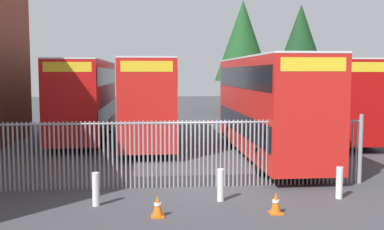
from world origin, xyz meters
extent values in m
plane|color=#3D3D42|center=(0.00, 8.00, 0.00)|extent=(100.00, 100.00, 0.00)
cylinder|color=gray|center=(-6.44, 0.00, 1.10)|extent=(0.06, 0.06, 2.20)
cylinder|color=gray|center=(-6.30, 0.00, 1.10)|extent=(0.06, 0.06, 2.20)
cylinder|color=gray|center=(-6.16, 0.00, 1.10)|extent=(0.06, 0.06, 2.20)
cylinder|color=gray|center=(-6.02, 0.00, 1.10)|extent=(0.06, 0.06, 2.20)
cylinder|color=gray|center=(-5.88, 0.00, 1.10)|extent=(0.06, 0.06, 2.20)
cylinder|color=gray|center=(-5.74, 0.00, 1.10)|extent=(0.06, 0.06, 2.20)
cylinder|color=gray|center=(-5.60, 0.00, 1.10)|extent=(0.06, 0.06, 2.20)
cylinder|color=gray|center=(-5.46, 0.00, 1.10)|extent=(0.06, 0.06, 2.20)
cylinder|color=gray|center=(-5.32, 0.00, 1.10)|extent=(0.06, 0.06, 2.20)
cylinder|color=gray|center=(-5.18, 0.00, 1.10)|extent=(0.06, 0.06, 2.20)
cylinder|color=gray|center=(-5.04, 0.00, 1.10)|extent=(0.06, 0.06, 2.20)
cylinder|color=gray|center=(-4.90, 0.00, 1.10)|extent=(0.06, 0.06, 2.20)
cylinder|color=gray|center=(-4.75, 0.00, 1.10)|extent=(0.06, 0.06, 2.20)
cylinder|color=gray|center=(-4.61, 0.00, 1.10)|extent=(0.06, 0.06, 2.20)
cylinder|color=gray|center=(-4.47, 0.00, 1.10)|extent=(0.06, 0.06, 2.20)
cylinder|color=gray|center=(-4.33, 0.00, 1.10)|extent=(0.06, 0.06, 2.20)
cylinder|color=gray|center=(-4.19, 0.00, 1.10)|extent=(0.06, 0.06, 2.20)
cylinder|color=gray|center=(-4.05, 0.00, 1.10)|extent=(0.06, 0.06, 2.20)
cylinder|color=gray|center=(-3.91, 0.00, 1.10)|extent=(0.06, 0.06, 2.20)
cylinder|color=gray|center=(-3.77, 0.00, 1.10)|extent=(0.06, 0.06, 2.20)
cylinder|color=gray|center=(-3.63, 0.00, 1.10)|extent=(0.06, 0.06, 2.20)
cylinder|color=gray|center=(-3.49, 0.00, 1.10)|extent=(0.06, 0.06, 2.20)
cylinder|color=gray|center=(-3.35, 0.00, 1.10)|extent=(0.06, 0.06, 2.20)
cylinder|color=gray|center=(-3.21, 0.00, 1.10)|extent=(0.06, 0.06, 2.20)
cylinder|color=gray|center=(-3.07, 0.00, 1.10)|extent=(0.06, 0.06, 2.20)
cylinder|color=gray|center=(-2.93, 0.00, 1.10)|extent=(0.06, 0.06, 2.20)
cylinder|color=gray|center=(-2.79, 0.00, 1.10)|extent=(0.06, 0.06, 2.20)
cylinder|color=gray|center=(-2.65, 0.00, 1.10)|extent=(0.06, 0.06, 2.20)
cylinder|color=gray|center=(-2.51, 0.00, 1.10)|extent=(0.06, 0.06, 2.20)
cylinder|color=gray|center=(-2.37, 0.00, 1.10)|extent=(0.06, 0.06, 2.20)
cylinder|color=gray|center=(-2.23, 0.00, 1.10)|extent=(0.06, 0.06, 2.20)
cylinder|color=gray|center=(-2.09, 0.00, 1.10)|extent=(0.06, 0.06, 2.20)
cylinder|color=gray|center=(-1.95, 0.00, 1.10)|extent=(0.06, 0.06, 2.20)
cylinder|color=gray|center=(-1.81, 0.00, 1.10)|extent=(0.06, 0.06, 2.20)
cylinder|color=gray|center=(-1.67, 0.00, 1.10)|extent=(0.06, 0.06, 2.20)
cylinder|color=gray|center=(-1.53, 0.00, 1.10)|extent=(0.06, 0.06, 2.20)
cylinder|color=gray|center=(-1.39, 0.00, 1.10)|extent=(0.06, 0.06, 2.20)
cylinder|color=gray|center=(-1.25, 0.00, 1.10)|extent=(0.06, 0.06, 2.20)
cylinder|color=gray|center=(-1.11, 0.00, 1.10)|extent=(0.06, 0.06, 2.20)
cylinder|color=gray|center=(-0.97, 0.00, 1.10)|extent=(0.06, 0.06, 2.20)
cylinder|color=gray|center=(-0.83, 0.00, 1.10)|extent=(0.06, 0.06, 2.20)
cylinder|color=gray|center=(-0.69, 0.00, 1.10)|extent=(0.06, 0.06, 2.20)
cylinder|color=gray|center=(-0.55, 0.00, 1.10)|extent=(0.06, 0.06, 2.20)
cylinder|color=gray|center=(-0.41, 0.00, 1.10)|extent=(0.06, 0.06, 2.20)
cylinder|color=gray|center=(-0.27, 0.00, 1.10)|extent=(0.06, 0.06, 2.20)
cylinder|color=gray|center=(-0.13, 0.00, 1.10)|extent=(0.06, 0.06, 2.20)
cylinder|color=gray|center=(0.01, 0.00, 1.10)|extent=(0.06, 0.06, 2.20)
cylinder|color=gray|center=(0.15, 0.00, 1.10)|extent=(0.06, 0.06, 2.20)
cylinder|color=gray|center=(0.29, 0.00, 1.10)|extent=(0.06, 0.06, 2.20)
cylinder|color=gray|center=(0.43, 0.00, 1.10)|extent=(0.06, 0.06, 2.20)
cylinder|color=gray|center=(0.57, 0.00, 1.10)|extent=(0.06, 0.06, 2.20)
cylinder|color=gray|center=(0.71, 0.00, 1.10)|extent=(0.06, 0.06, 2.20)
cylinder|color=gray|center=(0.86, 0.00, 1.10)|extent=(0.06, 0.06, 2.20)
cylinder|color=gray|center=(1.00, 0.00, 1.10)|extent=(0.06, 0.06, 2.20)
cylinder|color=gray|center=(1.14, 0.00, 1.10)|extent=(0.06, 0.06, 2.20)
cylinder|color=gray|center=(1.28, 0.00, 1.10)|extent=(0.06, 0.06, 2.20)
cylinder|color=gray|center=(1.42, 0.00, 1.10)|extent=(0.06, 0.06, 2.20)
cylinder|color=gray|center=(1.56, 0.00, 1.10)|extent=(0.06, 0.06, 2.20)
cylinder|color=gray|center=(1.70, 0.00, 1.10)|extent=(0.06, 0.06, 2.20)
cylinder|color=gray|center=(1.84, 0.00, 1.10)|extent=(0.06, 0.06, 2.20)
cylinder|color=gray|center=(1.98, 0.00, 1.10)|extent=(0.06, 0.06, 2.20)
cylinder|color=gray|center=(2.12, 0.00, 1.10)|extent=(0.06, 0.06, 2.20)
cylinder|color=gray|center=(2.26, 0.00, 1.10)|extent=(0.06, 0.06, 2.20)
cylinder|color=gray|center=(2.40, 0.00, 1.10)|extent=(0.06, 0.06, 2.20)
cylinder|color=gray|center=(2.54, 0.00, 1.10)|extent=(0.06, 0.06, 2.20)
cylinder|color=gray|center=(2.68, 0.00, 1.10)|extent=(0.06, 0.06, 2.20)
cylinder|color=gray|center=(2.82, 0.00, 1.10)|extent=(0.06, 0.06, 2.20)
cylinder|color=gray|center=(2.96, 0.00, 1.10)|extent=(0.06, 0.06, 2.20)
cylinder|color=gray|center=(3.10, 0.00, 1.10)|extent=(0.06, 0.06, 2.20)
cylinder|color=gray|center=(3.24, 0.00, 1.10)|extent=(0.06, 0.06, 2.20)
cylinder|color=gray|center=(3.38, 0.00, 1.10)|extent=(0.06, 0.06, 2.20)
cylinder|color=gray|center=(3.52, 0.00, 1.10)|extent=(0.06, 0.06, 2.20)
cylinder|color=gray|center=(3.66, 0.00, 1.10)|extent=(0.06, 0.06, 2.20)
cylinder|color=gray|center=(3.80, 0.00, 1.10)|extent=(0.06, 0.06, 2.20)
cylinder|color=gray|center=(3.94, 0.00, 1.10)|extent=(0.06, 0.06, 2.20)
cylinder|color=gray|center=(4.08, 0.00, 1.10)|extent=(0.06, 0.06, 2.20)
cylinder|color=gray|center=(4.22, 0.00, 1.10)|extent=(0.06, 0.06, 2.20)
cylinder|color=gray|center=(4.36, 0.00, 1.10)|extent=(0.06, 0.06, 2.20)
cylinder|color=gray|center=(4.50, 0.00, 1.10)|extent=(0.06, 0.06, 2.20)
cylinder|color=gray|center=(4.64, 0.00, 1.10)|extent=(0.06, 0.06, 2.20)
cylinder|color=gray|center=(4.78, 0.00, 1.10)|extent=(0.06, 0.06, 2.20)
cylinder|color=gray|center=(4.92, 0.00, 1.10)|extent=(0.06, 0.06, 2.20)
cylinder|color=gray|center=(5.06, 0.00, 1.10)|extent=(0.06, 0.06, 2.20)
cylinder|color=gray|center=(5.20, 0.00, 1.10)|extent=(0.06, 0.06, 2.20)
cylinder|color=gray|center=(5.34, 0.00, 1.10)|extent=(0.06, 0.06, 2.20)
cylinder|color=gray|center=(-1.32, 0.00, 2.12)|extent=(13.32, 0.07, 0.07)
cylinder|color=gray|center=(5.34, 0.00, 1.18)|extent=(0.14, 0.14, 2.35)
cube|color=red|center=(3.41, 4.77, 2.35)|extent=(2.50, 10.80, 4.00)
cube|color=black|center=(3.41, 4.77, 1.55)|extent=(2.54, 10.37, 0.90)
cube|color=black|center=(3.41, 4.77, 3.55)|extent=(2.54, 10.37, 0.90)
cube|color=yellow|center=(3.41, -0.58, 4.00)|extent=(2.12, 0.12, 0.44)
cube|color=silver|center=(3.41, 4.77, 4.38)|extent=(2.50, 10.80, 0.08)
cylinder|color=black|center=(2.31, 1.43, 0.52)|extent=(0.30, 1.04, 1.04)
cylinder|color=black|center=(4.51, 1.43, 0.52)|extent=(0.30, 1.04, 1.04)
cylinder|color=black|center=(2.31, 7.74, 0.52)|extent=(0.30, 1.04, 1.04)
cylinder|color=black|center=(4.51, 7.74, 0.52)|extent=(0.30, 1.04, 1.04)
cube|color=red|center=(-5.36, 11.39, 2.35)|extent=(2.50, 10.80, 4.00)
cube|color=black|center=(-5.36, 11.39, 1.55)|extent=(2.54, 10.37, 0.90)
cube|color=black|center=(-5.36, 11.39, 3.55)|extent=(2.54, 10.37, 0.90)
cube|color=yellow|center=(-5.36, 6.04, 4.00)|extent=(2.12, 0.12, 0.44)
cube|color=silver|center=(-5.36, 11.39, 4.38)|extent=(2.50, 10.80, 0.08)
cylinder|color=black|center=(-6.46, 8.04, 0.52)|extent=(0.30, 1.04, 1.04)
cylinder|color=black|center=(-4.26, 8.04, 0.52)|extent=(0.30, 1.04, 1.04)
cylinder|color=black|center=(-6.46, 14.36, 0.52)|extent=(0.30, 1.04, 1.04)
cylinder|color=black|center=(-4.26, 14.36, 0.52)|extent=(0.30, 1.04, 1.04)
cube|color=red|center=(-1.84, 9.45, 2.35)|extent=(2.50, 10.80, 4.00)
cube|color=black|center=(-1.84, 9.45, 1.55)|extent=(2.54, 10.37, 0.90)
cube|color=black|center=(-1.84, 9.45, 3.55)|extent=(2.54, 10.37, 0.90)
cube|color=yellow|center=(-1.84, 4.10, 4.00)|extent=(2.12, 0.12, 0.44)
cube|color=silver|center=(-1.84, 9.45, 4.38)|extent=(2.50, 10.80, 0.08)
cylinder|color=black|center=(-2.94, 6.10, 0.52)|extent=(0.30, 1.04, 1.04)
cylinder|color=black|center=(-0.74, 6.10, 0.52)|extent=(0.30, 1.04, 1.04)
cylinder|color=black|center=(-2.94, 12.42, 0.52)|extent=(0.30, 1.04, 1.04)
cylinder|color=black|center=(-0.74, 12.42, 0.52)|extent=(0.30, 1.04, 1.04)
cube|color=#B70C0C|center=(8.07, 10.41, 2.35)|extent=(2.50, 10.80, 4.00)
cube|color=black|center=(8.07, 10.41, 1.55)|extent=(2.54, 10.37, 0.90)
cube|color=black|center=(8.07, 10.41, 3.55)|extent=(2.54, 10.37, 0.90)
cube|color=yellow|center=(8.07, 5.06, 4.00)|extent=(2.12, 0.12, 0.44)
cube|color=silver|center=(8.07, 10.41, 4.38)|extent=(2.50, 10.80, 0.08)
cylinder|color=black|center=(6.97, 7.07, 0.52)|extent=(0.30, 1.04, 1.04)
cylinder|color=black|center=(9.17, 7.07, 0.52)|extent=(0.30, 1.04, 1.04)
cylinder|color=black|center=(6.97, 13.38, 0.52)|extent=(0.30, 1.04, 1.04)
cylinder|color=black|center=(9.17, 13.38, 0.52)|extent=(0.30, 1.04, 1.04)
cylinder|color=silver|center=(-3.26, -1.84, 0.47)|extent=(0.20, 0.20, 0.95)
cylinder|color=silver|center=(0.31, -1.69, 0.47)|extent=(0.20, 0.20, 0.95)
cylinder|color=silver|center=(3.87, -1.76, 0.47)|extent=(0.20, 0.20, 0.95)
cube|color=orange|center=(1.58, -3.01, 0.02)|extent=(0.34, 0.34, 0.04)
cone|color=orange|center=(1.58, -3.01, 0.32)|extent=(0.28, 0.28, 0.55)
cylinder|color=white|center=(1.58, -3.01, 0.34)|extent=(0.19, 0.19, 0.07)
cube|color=orange|center=(-1.55, -2.99, 0.02)|extent=(0.34, 0.34, 0.04)
cone|color=orange|center=(-1.55, -2.99, 0.32)|extent=(0.28, 0.28, 0.55)
cylinder|color=white|center=(-1.55, -2.99, 0.34)|extent=(0.19, 0.19, 0.07)
cylinder|color=#4C3823|center=(11.26, 23.71, 1.06)|extent=(0.36, 0.36, 2.12)
cone|color=#143819|center=(11.26, 23.71, 5.86)|extent=(5.23, 5.23, 7.47)
cylinder|color=#4C3823|center=(7.42, 29.63, 1.49)|extent=(0.36, 0.36, 2.98)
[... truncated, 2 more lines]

